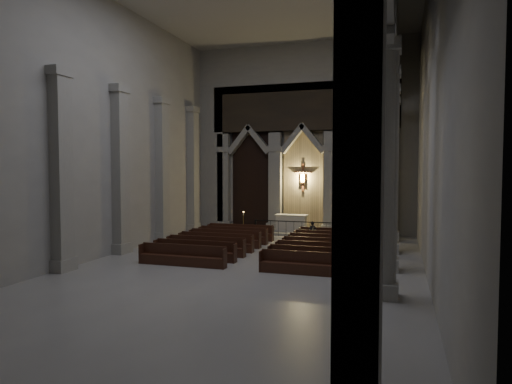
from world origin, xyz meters
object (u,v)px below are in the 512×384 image
(altar, at_px, (291,223))
(candle_stand_right, at_px, (335,231))
(candle_stand_left, at_px, (243,227))
(altar_rail, at_px, (294,226))
(worshipper, at_px, (313,232))
(pews, at_px, (268,248))

(altar, bearing_deg, candle_stand_right, -23.18)
(altar, xyz_separation_m, candle_stand_left, (-2.84, -1.05, -0.29))
(candle_stand_left, xyz_separation_m, candle_stand_right, (5.75, -0.20, 0.04))
(candle_stand_left, distance_m, candle_stand_right, 5.75)
(altar_rail, bearing_deg, worshipper, -52.22)
(altar, bearing_deg, worshipper, -59.71)
(altar_rail, distance_m, worshipper, 2.41)
(altar, height_order, candle_stand_right, candle_stand_right)
(altar_rail, relative_size, pews, 0.53)
(candle_stand_left, height_order, pews, candle_stand_left)
(altar, height_order, worshipper, worshipper)
(altar, xyz_separation_m, altar_rail, (0.50, -1.48, -0.03))
(altar_rail, height_order, pews, altar_rail)
(altar_rail, relative_size, candle_stand_right, 3.21)
(altar_rail, xyz_separation_m, candle_stand_left, (-3.34, 0.44, -0.26))
(candle_stand_right, bearing_deg, altar_rail, -174.37)
(altar_rail, distance_m, candle_stand_right, 2.43)
(altar_rail, xyz_separation_m, worshipper, (1.48, -1.90, -0.04))
(candle_stand_right, height_order, worshipper, candle_stand_right)
(candle_stand_left, relative_size, worshipper, 1.16)
(candle_stand_left, xyz_separation_m, pews, (3.34, -6.07, -0.09))
(candle_stand_right, bearing_deg, candle_stand_left, 178.02)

